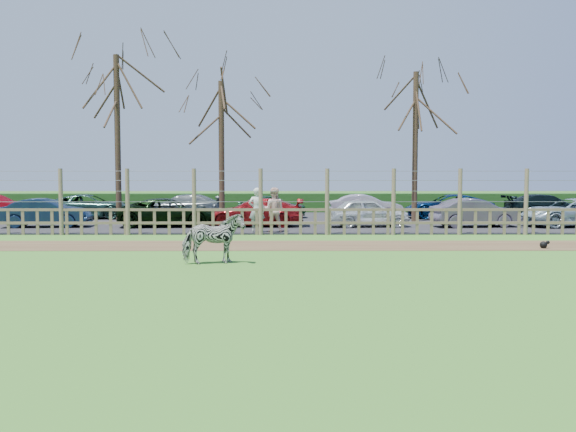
{
  "coord_description": "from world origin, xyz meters",
  "views": [
    {
      "loc": [
        0.91,
        -16.05,
        2.41
      ],
      "look_at": [
        1.0,
        2.5,
        1.1
      ],
      "focal_mm": 40.0,
      "sensor_mm": 36.0,
      "label": 1
    }
  ],
  "objects_px": {
    "visitor_a": "(257,210)",
    "crow": "(544,245)",
    "car_2": "(169,212)",
    "car_4": "(368,213)",
    "car_6": "(572,212)",
    "car_9": "(182,206)",
    "tree_left": "(117,98)",
    "car_1": "(46,213)",
    "car_13": "(546,206)",
    "car_8": "(89,206)",
    "car_12": "(448,206)",
    "visitor_b": "(274,210)",
    "tree_mid": "(221,117)",
    "car_3": "(255,212)",
    "car_10": "(271,206)",
    "car_11": "(366,207)",
    "tree_right": "(416,110)",
    "zebra": "(213,239)",
    "car_5": "(475,213)"
  },
  "relations": [
    {
      "from": "tree_right",
      "to": "crow",
      "type": "xyz_separation_m",
      "value": [
        1.96,
        -10.31,
        -5.12
      ]
    },
    {
      "from": "visitor_a",
      "to": "visitor_b",
      "type": "distance_m",
      "value": 0.67
    },
    {
      "from": "car_1",
      "to": "car_11",
      "type": "height_order",
      "value": "same"
    },
    {
      "from": "car_1",
      "to": "car_2",
      "type": "relative_size",
      "value": 0.84
    },
    {
      "from": "car_6",
      "to": "car_8",
      "type": "xyz_separation_m",
      "value": [
        -21.99,
        4.79,
        0.0
      ]
    },
    {
      "from": "zebra",
      "to": "car_13",
      "type": "height_order",
      "value": "zebra"
    },
    {
      "from": "zebra",
      "to": "visitor_b",
      "type": "relative_size",
      "value": 0.91
    },
    {
      "from": "tree_mid",
      "to": "crow",
      "type": "distance_m",
      "value": 15.46
    },
    {
      "from": "car_8",
      "to": "car_13",
      "type": "xyz_separation_m",
      "value": [
        22.77,
        -0.18,
        0.0
      ]
    },
    {
      "from": "tree_left",
      "to": "visitor_b",
      "type": "height_order",
      "value": "tree_left"
    },
    {
      "from": "tree_mid",
      "to": "car_12",
      "type": "height_order",
      "value": "tree_mid"
    },
    {
      "from": "tree_right",
      "to": "car_9",
      "type": "relative_size",
      "value": 1.78
    },
    {
      "from": "car_2",
      "to": "car_4",
      "type": "bearing_deg",
      "value": -96.25
    },
    {
      "from": "car_1",
      "to": "car_13",
      "type": "xyz_separation_m",
      "value": [
        23.12,
        4.73,
        0.0
      ]
    },
    {
      "from": "visitor_b",
      "to": "car_6",
      "type": "xyz_separation_m",
      "value": [
        12.68,
        2.29,
        -0.26
      ]
    },
    {
      "from": "visitor_a",
      "to": "car_4",
      "type": "distance_m",
      "value": 5.21
    },
    {
      "from": "car_13",
      "to": "visitor_b",
      "type": "bearing_deg",
      "value": 114.66
    },
    {
      "from": "tree_mid",
      "to": "car_1",
      "type": "xyz_separation_m",
      "value": [
        -7.19,
        -2.53,
        -4.23
      ]
    },
    {
      "from": "tree_left",
      "to": "car_10",
      "type": "bearing_deg",
      "value": 29.45
    },
    {
      "from": "car_3",
      "to": "car_10",
      "type": "xyz_separation_m",
      "value": [
        0.59,
        5.02,
        0.0
      ]
    },
    {
      "from": "car_2",
      "to": "car_5",
      "type": "xyz_separation_m",
      "value": [
        13.01,
        -0.27,
        0.0
      ]
    },
    {
      "from": "tree_mid",
      "to": "car_2",
      "type": "bearing_deg",
      "value": -132.27
    },
    {
      "from": "car_8",
      "to": "car_9",
      "type": "relative_size",
      "value": 1.04
    },
    {
      "from": "car_3",
      "to": "car_4",
      "type": "bearing_deg",
      "value": 88.77
    },
    {
      "from": "car_6",
      "to": "car_9",
      "type": "distance_m",
      "value": 18.03
    },
    {
      "from": "tree_left",
      "to": "car_6",
      "type": "relative_size",
      "value": 1.82
    },
    {
      "from": "tree_mid",
      "to": "zebra",
      "type": "xyz_separation_m",
      "value": [
        1.06,
        -13.07,
        -4.21
      ]
    },
    {
      "from": "visitor_a",
      "to": "car_9",
      "type": "height_order",
      "value": "visitor_a"
    },
    {
      "from": "visitor_a",
      "to": "crow",
      "type": "height_order",
      "value": "visitor_a"
    },
    {
      "from": "visitor_a",
      "to": "car_8",
      "type": "xyz_separation_m",
      "value": [
        -8.67,
        7.25,
        -0.26
      ]
    },
    {
      "from": "visitor_a",
      "to": "car_12",
      "type": "xyz_separation_m",
      "value": [
        9.25,
        7.2,
        -0.26
      ]
    },
    {
      "from": "tree_mid",
      "to": "car_4",
      "type": "height_order",
      "value": "tree_mid"
    },
    {
      "from": "car_8",
      "to": "car_9",
      "type": "xyz_separation_m",
      "value": [
        4.61,
        0.0,
        0.0
      ]
    },
    {
      "from": "tree_right",
      "to": "car_4",
      "type": "relative_size",
      "value": 2.09
    },
    {
      "from": "car_5",
      "to": "car_10",
      "type": "bearing_deg",
      "value": 51.09
    },
    {
      "from": "car_11",
      "to": "tree_right",
      "type": "bearing_deg",
      "value": -127.67
    },
    {
      "from": "car_1",
      "to": "car_2",
      "type": "distance_m",
      "value": 5.15
    },
    {
      "from": "car_6",
      "to": "car_9",
      "type": "height_order",
      "value": "same"
    },
    {
      "from": "tree_left",
      "to": "car_13",
      "type": "distance_m",
      "value": 21.27
    },
    {
      "from": "car_9",
      "to": "car_11",
      "type": "height_order",
      "value": "same"
    },
    {
      "from": "tree_left",
      "to": "car_9",
      "type": "height_order",
      "value": "tree_left"
    },
    {
      "from": "car_6",
      "to": "car_13",
      "type": "xyz_separation_m",
      "value": [
        0.78,
        4.61,
        0.0
      ]
    },
    {
      "from": "crow",
      "to": "car_2",
      "type": "bearing_deg",
      "value": 149.84
    },
    {
      "from": "car_5",
      "to": "car_3",
      "type": "bearing_deg",
      "value": 80.59
    },
    {
      "from": "car_1",
      "to": "car_4",
      "type": "bearing_deg",
      "value": -94.11
    },
    {
      "from": "car_4",
      "to": "car_11",
      "type": "bearing_deg",
      "value": -12.01
    },
    {
      "from": "visitor_b",
      "to": "car_8",
      "type": "bearing_deg",
      "value": -29.64
    },
    {
      "from": "visitor_a",
      "to": "car_1",
      "type": "xyz_separation_m",
      "value": [
        -9.01,
        2.33,
        -0.26
      ]
    },
    {
      "from": "visitor_b",
      "to": "car_3",
      "type": "relative_size",
      "value": 0.42
    },
    {
      "from": "car_5",
      "to": "car_12",
      "type": "distance_m",
      "value": 4.86
    }
  ]
}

